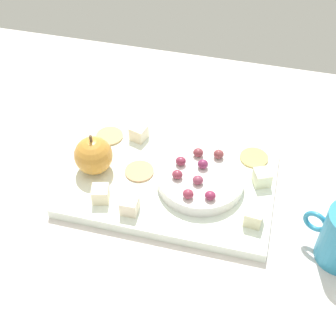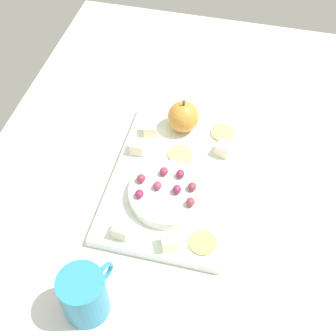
{
  "view_description": "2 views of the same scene",
  "coord_description": "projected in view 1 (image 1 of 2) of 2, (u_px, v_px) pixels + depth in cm",
  "views": [
    {
      "loc": [
        -16.5,
        55.5,
        66.29
      ],
      "look_at": [
        -3.21,
        2.97,
        9.98
      ],
      "focal_mm": 50.56,
      "sensor_mm": 36.0,
      "label": 1
    },
    {
      "loc": [
        -58.69,
        -11.34,
        78.05
      ],
      "look_at": [
        -4.07,
        1.82,
        8.76
      ],
      "focal_mm": 49.45,
      "sensor_mm": 36.0,
      "label": 2
    }
  ],
  "objects": [
    {
      "name": "serving_dish",
      "position": [
        201.0,
        179.0,
        0.81
      ],
      "size": [
        15.06,
        15.06,
        2.25
      ],
      "primitive_type": "cylinder",
      "color": "white",
      "rests_on": "platter"
    },
    {
      "name": "cheese_cube_0",
      "position": [
        130.0,
        206.0,
        0.77
      ],
      "size": [
        2.82,
        2.82,
        2.76
      ],
      "primitive_type": "cube",
      "rotation": [
        0.0,
        0.0,
        0.02
      ],
      "color": "#F9E8CA",
      "rests_on": "platter"
    },
    {
      "name": "cheese_cube_4",
      "position": [
        101.0,
        194.0,
        0.79
      ],
      "size": [
        3.35,
        3.35,
        2.76
      ],
      "primitive_type": "cube",
      "rotation": [
        0.0,
        0.0,
        0.25
      ],
      "color": "#F9ECC2",
      "rests_on": "platter"
    },
    {
      "name": "grape_7",
      "position": [
        198.0,
        180.0,
        0.79
      ],
      "size": [
        1.82,
        1.63,
        1.49
      ],
      "primitive_type": "ellipsoid",
      "color": "#913E56",
      "rests_on": "serving_dish"
    },
    {
      "name": "table",
      "position": [
        155.0,
        185.0,
        0.87
      ],
      "size": [
        113.0,
        82.82,
        3.33
      ],
      "primitive_type": "cube",
      "color": "silver",
      "rests_on": "ground"
    },
    {
      "name": "cracker_1",
      "position": [
        254.0,
        158.0,
        0.86
      ],
      "size": [
        5.14,
        5.14,
        0.4
      ],
      "primitive_type": "cylinder",
      "color": "tan",
      "rests_on": "platter"
    },
    {
      "name": "grape_4",
      "position": [
        198.0,
        153.0,
        0.83
      ],
      "size": [
        1.82,
        1.63,
        1.55
      ],
      "primitive_type": "ellipsoid",
      "color": "brown",
      "rests_on": "serving_dish"
    },
    {
      "name": "cheese_cube_1",
      "position": [
        254.0,
        217.0,
        0.75
      ],
      "size": [
        2.99,
        2.99,
        2.76
      ],
      "primitive_type": "cube",
      "rotation": [
        0.0,
        0.0,
        1.48
      ],
      "color": "#F1EBBD",
      "rests_on": "platter"
    },
    {
      "name": "platter",
      "position": [
        171.0,
        181.0,
        0.84
      ],
      "size": [
        36.14,
        24.54,
        1.94
      ],
      "primitive_type": "cube",
      "color": "white",
      "rests_on": "table"
    },
    {
      "name": "grape_6",
      "position": [
        188.0,
        194.0,
        0.76
      ],
      "size": [
        1.82,
        1.63,
        1.63
      ],
      "primitive_type": "ellipsoid",
      "color": "#963349",
      "rests_on": "serving_dish"
    },
    {
      "name": "cheese_cube_3",
      "position": [
        139.0,
        133.0,
        0.89
      ],
      "size": [
        3.42,
        3.42,
        2.76
      ],
      "primitive_type": "cube",
      "rotation": [
        0.0,
        0.0,
        1.29
      ],
      "color": "#F9EAC9",
      "rests_on": "platter"
    },
    {
      "name": "apple_whole",
      "position": [
        93.0,
        155.0,
        0.82
      ],
      "size": [
        6.75,
        6.75,
        6.75
      ],
      "primitive_type": "sphere",
      "color": "gold",
      "rests_on": "platter"
    },
    {
      "name": "grape_3",
      "position": [
        219.0,
        154.0,
        0.83
      ],
      "size": [
        1.82,
        1.63,
        1.67
      ],
      "primitive_type": "ellipsoid",
      "color": "brown",
      "rests_on": "serving_dish"
    },
    {
      "name": "grape_0",
      "position": [
        177.0,
        174.0,
        0.79
      ],
      "size": [
        1.82,
        1.63,
        1.56
      ],
      "primitive_type": "ellipsoid",
      "color": "#8E3448",
      "rests_on": "serving_dish"
    },
    {
      "name": "apple_stem",
      "position": [
        91.0,
        139.0,
        0.79
      ],
      "size": [
        0.5,
        0.5,
        1.2
      ],
      "primitive_type": "cylinder",
      "color": "brown",
      "rests_on": "apple_whole"
    },
    {
      "name": "cracker_2",
      "position": [
        110.0,
        136.0,
        0.9
      ],
      "size": [
        5.14,
        5.14,
        0.4
      ],
      "primitive_type": "cylinder",
      "color": "tan",
      "rests_on": "platter"
    },
    {
      "name": "grape_5",
      "position": [
        210.0,
        196.0,
        0.76
      ],
      "size": [
        1.82,
        1.63,
        1.45
      ],
      "primitive_type": "ellipsoid",
      "color": "#8B284B",
      "rests_on": "serving_dish"
    },
    {
      "name": "cracker_0",
      "position": [
        139.0,
        171.0,
        0.84
      ],
      "size": [
        5.14,
        5.14,
        0.4
      ],
      "primitive_type": "cylinder",
      "color": "tan",
      "rests_on": "platter"
    },
    {
      "name": "grape_2",
      "position": [
        203.0,
        164.0,
        0.81
      ],
      "size": [
        1.82,
        1.63,
        1.67
      ],
      "primitive_type": "ellipsoid",
      "color": "#842B55",
      "rests_on": "serving_dish"
    },
    {
      "name": "grape_1",
      "position": [
        181.0,
        161.0,
        0.82
      ],
      "size": [
        1.82,
        1.63,
        1.55
      ],
      "primitive_type": "ellipsoid",
      "color": "#8B2E47",
      "rests_on": "serving_dish"
    },
    {
      "name": "cheese_cube_2",
      "position": [
        262.0,
        178.0,
        0.81
      ],
      "size": [
        3.65,
        3.65,
        2.76
      ],
      "primitive_type": "cube",
      "rotation": [
        0.0,
        0.0,
        0.42
      ],
      "color": "#F3F3C8",
      "rests_on": "platter"
    }
  ]
}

